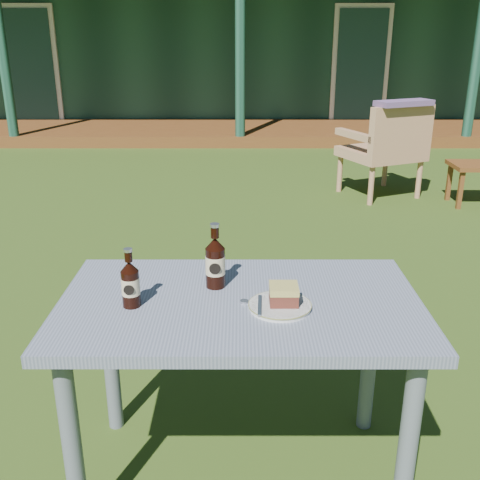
{
  "coord_description": "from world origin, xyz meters",
  "views": [
    {
      "loc": [
        0.0,
        -3.28,
        1.55
      ],
      "look_at": [
        0.0,
        -1.3,
        0.82
      ],
      "focal_mm": 42.0,
      "sensor_mm": 36.0,
      "label": 1
    }
  ],
  "objects_px": {
    "armchair_left": "(387,146)",
    "cola_bottle_far": "(130,283)",
    "plate": "(280,306)",
    "cafe_table": "(240,327)",
    "cake_slice": "(284,294)",
    "cola_bottle_near": "(215,262)"
  },
  "relations": [
    {
      "from": "armchair_left",
      "to": "cola_bottle_far",
      "type": "bearing_deg",
      "value": -115.06
    },
    {
      "from": "cola_bottle_far",
      "to": "plate",
      "type": "bearing_deg",
      "value": -1.91
    },
    {
      "from": "cafe_table",
      "to": "cake_slice",
      "type": "height_order",
      "value": "cake_slice"
    },
    {
      "from": "cake_slice",
      "to": "cola_bottle_far",
      "type": "height_order",
      "value": "cola_bottle_far"
    },
    {
      "from": "cake_slice",
      "to": "armchair_left",
      "type": "bearing_deg",
      "value": 71.29
    },
    {
      "from": "cafe_table",
      "to": "plate",
      "type": "height_order",
      "value": "plate"
    },
    {
      "from": "cafe_table",
      "to": "plate",
      "type": "relative_size",
      "value": 5.88
    },
    {
      "from": "cafe_table",
      "to": "cola_bottle_near",
      "type": "relative_size",
      "value": 5.2
    },
    {
      "from": "cake_slice",
      "to": "cola_bottle_far",
      "type": "xyz_separation_m",
      "value": [
        -0.49,
        0.01,
        0.03
      ]
    },
    {
      "from": "cake_slice",
      "to": "cola_bottle_near",
      "type": "height_order",
      "value": "cola_bottle_near"
    },
    {
      "from": "plate",
      "to": "cola_bottle_far",
      "type": "relative_size",
      "value": 1.03
    },
    {
      "from": "cafe_table",
      "to": "plate",
      "type": "xyz_separation_m",
      "value": [
        0.13,
        -0.06,
        0.11
      ]
    },
    {
      "from": "plate",
      "to": "armchair_left",
      "type": "relative_size",
      "value": 0.22
    },
    {
      "from": "cola_bottle_near",
      "to": "cola_bottle_far",
      "type": "distance_m",
      "value": 0.3
    },
    {
      "from": "plate",
      "to": "cola_bottle_near",
      "type": "height_order",
      "value": "cola_bottle_near"
    },
    {
      "from": "plate",
      "to": "cola_bottle_near",
      "type": "bearing_deg",
      "value": 142.32
    },
    {
      "from": "plate",
      "to": "cola_bottle_near",
      "type": "xyz_separation_m",
      "value": [
        -0.21,
        0.16,
        0.08
      ]
    },
    {
      "from": "cafe_table",
      "to": "armchair_left",
      "type": "distance_m",
      "value": 4.04
    },
    {
      "from": "cafe_table",
      "to": "cola_bottle_far",
      "type": "distance_m",
      "value": 0.4
    },
    {
      "from": "plate",
      "to": "cola_bottle_far",
      "type": "xyz_separation_m",
      "value": [
        -0.48,
        0.02,
        0.07
      ]
    },
    {
      "from": "armchair_left",
      "to": "cake_slice",
      "type": "bearing_deg",
      "value": -108.71
    },
    {
      "from": "cake_slice",
      "to": "cola_bottle_far",
      "type": "bearing_deg",
      "value": 179.25
    }
  ]
}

